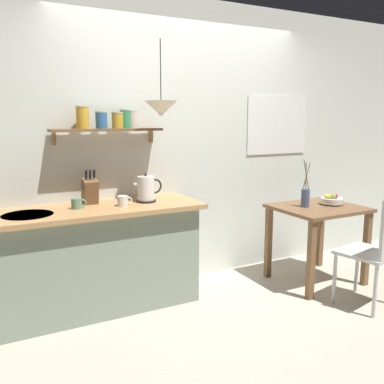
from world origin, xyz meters
TOP-DOWN VIEW (x-y plane):
  - ground_plane at (0.00, 0.00)m, footprint 14.00×14.00m
  - back_wall at (0.20, 0.65)m, footprint 6.80×0.11m
  - kitchen_counter at (-1.00, 0.32)m, footprint 1.83×0.63m
  - wall_shelf at (-0.77, 0.49)m, footprint 0.95×0.20m
  - dining_table at (1.12, -0.07)m, footprint 0.80×0.71m
  - dining_chair_near at (1.13, -0.75)m, footprint 0.51×0.51m
  - fruit_bowl at (1.29, -0.07)m, footprint 0.21×0.21m
  - twig_vase at (0.98, -0.03)m, footprint 0.08×0.08m
  - electric_kettle at (-0.51, 0.32)m, footprint 0.26×0.17m
  - knife_block at (-0.96, 0.45)m, footprint 0.12×0.16m
  - coffee_mug_by_sink at (-1.11, 0.32)m, footprint 0.12×0.08m
  - coffee_mug_spare at (-0.75, 0.24)m, footprint 0.13×0.09m
  - pendant_lamp at (-0.39, 0.25)m, footprint 0.28×0.28m

SIDE VIEW (x-z plane):
  - ground_plane at x=0.00m, z-range 0.00..0.00m
  - kitchen_counter at x=-1.00m, z-range 0.01..0.89m
  - dining_chair_near at x=1.13m, z-range 0.05..1.03m
  - dining_table at x=1.12m, z-range 0.24..0.99m
  - fruit_bowl at x=1.29m, z-range 0.75..0.87m
  - twig_vase at x=0.98m, z-range 0.62..1.09m
  - coffee_mug_by_sink at x=-1.11m, z-range 0.89..0.97m
  - coffee_mug_spare at x=-0.75m, z-range 0.89..0.97m
  - electric_kettle at x=-0.51m, z-range 0.87..1.12m
  - knife_block at x=-0.96m, z-range 0.85..1.15m
  - back_wall at x=0.20m, z-range 0.00..2.70m
  - wall_shelf at x=-0.77m, z-range 1.40..1.72m
  - pendant_lamp at x=-0.39m, z-range 1.37..1.99m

